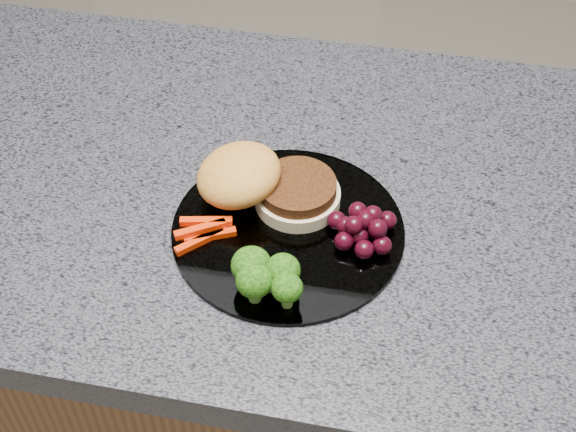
# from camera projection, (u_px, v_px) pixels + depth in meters

# --- Properties ---
(island_cabinet) EXTENTS (1.20, 0.60, 0.86)m
(island_cabinet) POSITION_uv_depth(u_px,v_px,m) (269.00, 389.00, 1.30)
(island_cabinet) COLOR brown
(island_cabinet) RESTS_ON ground
(countertop) EXTENTS (1.20, 0.60, 0.04)m
(countertop) POSITION_uv_depth(u_px,v_px,m) (263.00, 194.00, 0.97)
(countertop) COLOR #4E4F59
(countertop) RESTS_ON island_cabinet
(plate) EXTENTS (0.26, 0.26, 0.01)m
(plate) POSITION_uv_depth(u_px,v_px,m) (288.00, 230.00, 0.89)
(plate) COLOR white
(plate) RESTS_ON countertop
(burger) EXTENTS (0.18, 0.11, 0.05)m
(burger) POSITION_uv_depth(u_px,v_px,m) (260.00, 184.00, 0.91)
(burger) COLOR beige
(burger) RESTS_ON plate
(carrot_sticks) EXTENTS (0.07, 0.06, 0.02)m
(carrot_sticks) POSITION_uv_depth(u_px,v_px,m) (204.00, 231.00, 0.88)
(carrot_sticks) COLOR red
(carrot_sticks) RESTS_ON plate
(broccoli) EXTENTS (0.08, 0.06, 0.05)m
(broccoli) POSITION_uv_depth(u_px,v_px,m) (265.00, 275.00, 0.81)
(broccoli) COLOR #548430
(broccoli) RESTS_ON plate
(grape_bunch) EXTENTS (0.08, 0.07, 0.04)m
(grape_bunch) POSITION_uv_depth(u_px,v_px,m) (364.00, 228.00, 0.87)
(grape_bunch) COLOR black
(grape_bunch) RESTS_ON plate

